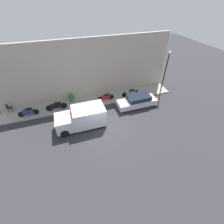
% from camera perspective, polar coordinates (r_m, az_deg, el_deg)
% --- Properties ---
extents(ground_plane, '(60.00, 60.00, 0.00)m').
position_cam_1_polar(ground_plane, '(14.22, -3.62, -5.66)').
color(ground_plane, '#2D2D33').
extents(sidewalk, '(2.37, 19.04, 0.13)m').
position_cam_1_polar(sidewalk, '(17.47, -7.48, 4.27)').
color(sidewalk, gray).
rests_on(sidewalk, ground_plane).
extents(building_facade, '(0.30, 19.04, 6.51)m').
position_cam_1_polar(building_facade, '(17.05, -9.41, 15.53)').
color(building_facade, '#B2A899').
rests_on(building_facade, ground_plane).
extents(parked_car, '(1.67, 4.32, 1.28)m').
position_cam_1_polar(parked_car, '(16.58, 9.53, 4.23)').
color(parked_car, silver).
rests_on(parked_car, ground_plane).
extents(delivery_van, '(1.95, 4.42, 1.95)m').
position_cam_1_polar(delivery_van, '(13.93, -11.52, -2.10)').
color(delivery_van, silver).
rests_on(delivery_van, ground_plane).
extents(motorcycle_red, '(0.30, 1.91, 0.76)m').
position_cam_1_polar(motorcycle_red, '(17.12, -2.34, 5.75)').
color(motorcycle_red, '#B21E1E').
rests_on(motorcycle_red, sidewalk).
extents(motorcycle_blue, '(0.30, 1.92, 0.85)m').
position_cam_1_polar(motorcycle_blue, '(17.10, -29.30, 0.06)').
color(motorcycle_blue, navy).
rests_on(motorcycle_blue, sidewalk).
extents(motorcycle_black, '(0.30, 2.15, 0.84)m').
position_cam_1_polar(motorcycle_black, '(16.70, -20.40, 2.20)').
color(motorcycle_black, black).
rests_on(motorcycle_black, sidewalk).
extents(scooter_silver, '(0.30, 2.12, 0.77)m').
position_cam_1_polar(scooter_silver, '(17.98, 7.06, 7.32)').
color(scooter_silver, '#B7B7BF').
rests_on(scooter_silver, sidewalk).
extents(streetlamp, '(0.33, 0.33, 4.95)m').
position_cam_1_polar(streetlamp, '(18.33, 19.92, 15.67)').
color(streetlamp, black).
rests_on(streetlamp, sidewalk).
extents(potted_plant, '(0.66, 0.66, 0.91)m').
position_cam_1_polar(potted_plant, '(17.44, -15.24, 5.32)').
color(potted_plant, slate).
rests_on(potted_plant, sidewalk).
extents(cafe_chair, '(0.40, 0.40, 0.91)m').
position_cam_1_polar(cafe_chair, '(18.73, -34.72, 1.48)').
color(cafe_chair, '#262626').
rests_on(cafe_chair, sidewalk).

